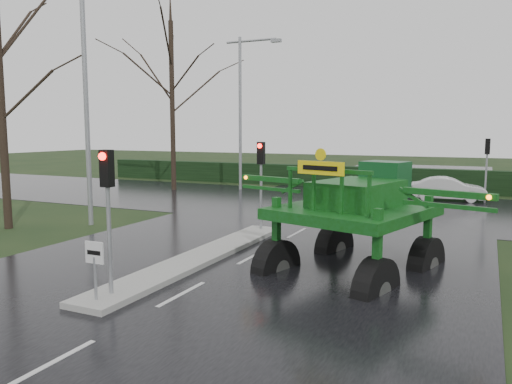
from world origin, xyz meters
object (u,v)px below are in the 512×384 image
at_px(traffic_signal_far, 487,156).
at_px(white_sedan, 448,201).
at_px(traffic_signal_mid, 261,166).
at_px(keep_left_sign, 95,261).
at_px(street_light_left_far, 244,99).
at_px(crop_sprayer, 281,197).
at_px(traffic_signal_near, 107,191).
at_px(street_light_left_near, 91,80).

height_order(traffic_signal_far, white_sedan, traffic_signal_far).
bearing_deg(traffic_signal_far, traffic_signal_mid, 58.07).
distance_m(keep_left_sign, street_light_left_far, 23.11).
height_order(street_light_left_far, crop_sprayer, street_light_left_far).
xyz_separation_m(traffic_signal_mid, crop_sprayer, (2.57, -4.26, -0.52)).
xyz_separation_m(keep_left_sign, traffic_signal_near, (0.00, 0.49, 1.53)).
xyz_separation_m(keep_left_sign, white_sedan, (5.90, 21.54, -1.06)).
relative_size(traffic_signal_mid, street_light_left_near, 0.35).
bearing_deg(street_light_left_near, crop_sprayer, -16.34).
bearing_deg(traffic_signal_far, street_light_left_near, 43.63).
height_order(traffic_signal_near, street_light_left_far, street_light_left_far).
height_order(keep_left_sign, traffic_signal_mid, traffic_signal_mid).
distance_m(traffic_signal_near, traffic_signal_mid, 8.50).
bearing_deg(keep_left_sign, traffic_signal_near, 90.00).
distance_m(traffic_signal_near, crop_sprayer, 4.98).
bearing_deg(traffic_signal_near, keep_left_sign, -90.00).
distance_m(keep_left_sign, white_sedan, 22.36).
bearing_deg(keep_left_sign, street_light_left_near, 132.59).
height_order(traffic_signal_near, traffic_signal_far, same).
height_order(keep_left_sign, white_sedan, keep_left_sign).
distance_m(traffic_signal_far, white_sedan, 3.21).
relative_size(keep_left_sign, traffic_signal_mid, 0.38).
bearing_deg(traffic_signal_near, traffic_signal_far, 69.64).
height_order(traffic_signal_near, white_sedan, traffic_signal_near).
xyz_separation_m(crop_sprayer, white_sedan, (3.34, 16.81, -2.07)).
relative_size(keep_left_sign, crop_sprayer, 0.18).
xyz_separation_m(traffic_signal_far, white_sedan, (-1.90, 0.03, -2.59)).
height_order(keep_left_sign, crop_sprayer, crop_sprayer).
distance_m(street_light_left_near, crop_sprayer, 10.61).
xyz_separation_m(traffic_signal_far, street_light_left_near, (-14.69, -14.01, 3.40)).
height_order(traffic_signal_mid, street_light_left_far, street_light_left_far).
xyz_separation_m(keep_left_sign, crop_sprayer, (2.57, 4.73, 1.01)).
relative_size(traffic_signal_far, street_light_left_far, 0.35).
distance_m(keep_left_sign, traffic_signal_mid, 9.12).
height_order(traffic_signal_near, street_light_left_near, street_light_left_near).
xyz_separation_m(street_light_left_near, street_light_left_far, (0.00, 14.00, 0.00)).
height_order(keep_left_sign, traffic_signal_near, traffic_signal_near).
relative_size(traffic_signal_near, traffic_signal_mid, 1.00).
height_order(traffic_signal_near, traffic_signal_mid, same).
relative_size(traffic_signal_far, street_light_left_near, 0.35).
height_order(traffic_signal_far, street_light_left_near, street_light_left_near).
height_order(traffic_signal_far, crop_sprayer, crop_sprayer).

